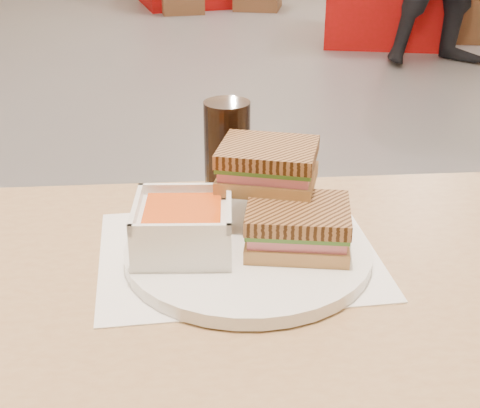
{
  "coord_description": "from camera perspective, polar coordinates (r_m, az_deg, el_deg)",
  "views": [
    {
      "loc": [
        -0.06,
        -2.71,
        1.17
      ],
      "look_at": [
        0.01,
        -2.0,
        0.82
      ],
      "focal_mm": 51.01,
      "sensor_mm": 36.0,
      "label": 1
    }
  ],
  "objects": [
    {
      "name": "plate",
      "position": [
        0.82,
        0.65,
        -4.04
      ],
      "size": [
        0.29,
        0.29,
        0.02
      ],
      "color": "white",
      "rests_on": "tray_liner"
    },
    {
      "name": "tray_liner",
      "position": [
        0.83,
        -0.15,
        -4.2
      ],
      "size": [
        0.35,
        0.28,
        0.0
      ],
      "color": "white",
      "rests_on": "main_table"
    },
    {
      "name": "panini_lower",
      "position": [
        0.8,
        4.84,
        -1.89
      ],
      "size": [
        0.14,
        0.12,
        0.05
      ],
      "color": "tan",
      "rests_on": "plate"
    },
    {
      "name": "bg_chair_1l",
      "position": [
        5.42,
        11.55,
        15.26
      ],
      "size": [
        0.4,
        0.4,
        0.43
      ],
      "color": "brown",
      "rests_on": "ground"
    },
    {
      "name": "soup_bowl",
      "position": [
        0.8,
        -4.77,
        -2.07
      ],
      "size": [
        0.12,
        0.12,
        0.06
      ],
      "color": "white",
      "rests_on": "plate"
    },
    {
      "name": "main_table",
      "position": [
        0.8,
        2.12,
        -15.85
      ],
      "size": [
        1.21,
        0.71,
        0.75
      ],
      "color": "tan",
      "rests_on": "ground"
    },
    {
      "name": "cola_glass",
      "position": [
        0.96,
        -1.08,
        4.57
      ],
      "size": [
        0.06,
        0.06,
        0.14
      ],
      "color": "black",
      "rests_on": "main_table"
    },
    {
      "name": "panini_upper",
      "position": [
        0.84,
        2.35,
        3.27
      ],
      "size": [
        0.14,
        0.13,
        0.05
      ],
      "color": "tan",
      "rests_on": "panini_lower"
    }
  ]
}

